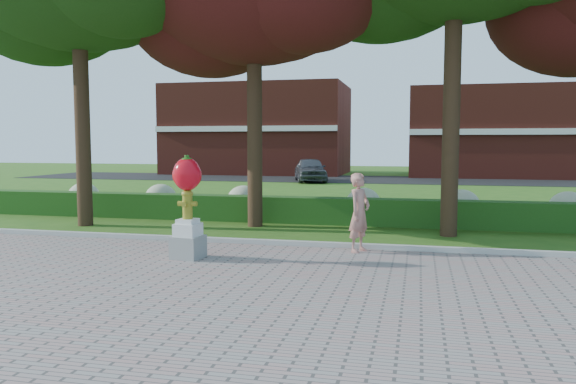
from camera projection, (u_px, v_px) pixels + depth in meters
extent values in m
plane|color=#2B5816|center=(267.00, 277.00, 10.37)|extent=(100.00, 100.00, 0.00)
cube|color=gray|center=(175.00, 355.00, 6.49)|extent=(40.00, 14.00, 0.04)
cube|color=#ADADA5|center=(300.00, 244.00, 13.27)|extent=(40.00, 0.18, 0.15)
cube|color=#1D4112|center=(327.00, 211.00, 17.12)|extent=(24.00, 0.70, 0.80)
ellipsoid|color=#A3A981|center=(84.00, 196.00, 20.12)|extent=(1.10, 1.10, 0.99)
ellipsoid|color=#A3A981|center=(161.00, 198.00, 19.44)|extent=(1.10, 1.10, 0.99)
ellipsoid|color=#A3A981|center=(243.00, 200.00, 18.76)|extent=(1.10, 1.10, 0.99)
ellipsoid|color=#A3A981|center=(363.00, 203.00, 17.85)|extent=(1.10, 1.10, 0.99)
ellipsoid|color=#A3A981|center=(462.00, 206.00, 17.17)|extent=(1.10, 1.10, 0.99)
ellipsoid|color=#A3A981|center=(568.00, 208.00, 16.49)|extent=(1.10, 1.10, 0.99)
cube|color=black|center=(377.00, 179.00, 37.53)|extent=(50.00, 8.00, 0.02)
cube|color=maroon|center=(259.00, 130.00, 45.31)|extent=(14.00, 8.00, 7.00)
cube|color=maroon|center=(494.00, 133.00, 41.25)|extent=(12.00, 8.00, 6.40)
cylinder|color=black|center=(82.00, 112.00, 16.51)|extent=(0.44, 0.44, 6.72)
cylinder|color=black|center=(255.00, 122.00, 16.37)|extent=(0.44, 0.44, 6.16)
ellipsoid|color=black|center=(211.00, 8.00, 17.29)|extent=(5.28, 5.28, 4.22)
cylinder|color=black|center=(452.00, 98.00, 14.59)|extent=(0.44, 0.44, 7.28)
cube|color=gray|center=(188.00, 247.00, 11.83)|extent=(0.65, 0.65, 0.47)
cube|color=silver|center=(188.00, 230.00, 11.79)|extent=(0.53, 0.53, 0.27)
cube|color=silver|center=(188.00, 221.00, 11.78)|extent=(0.42, 0.42, 0.09)
cylinder|color=olive|center=(188.00, 206.00, 11.75)|extent=(0.21, 0.21, 0.53)
ellipsoid|color=olive|center=(187.00, 194.00, 11.73)|extent=(0.25, 0.25, 0.17)
cylinder|color=olive|center=(181.00, 203.00, 11.78)|extent=(0.11, 0.10, 0.10)
cylinder|color=olive|center=(194.00, 204.00, 11.71)|extent=(0.11, 0.10, 0.10)
cylinder|color=olive|center=(185.00, 204.00, 11.61)|extent=(0.11, 0.11, 0.11)
cylinder|color=olive|center=(187.00, 190.00, 11.72)|extent=(0.08, 0.08, 0.05)
ellipsoid|color=red|center=(187.00, 174.00, 11.69)|extent=(0.60, 0.53, 0.69)
ellipsoid|color=red|center=(179.00, 175.00, 11.73)|extent=(0.29, 0.29, 0.44)
ellipsoid|color=red|center=(195.00, 175.00, 11.65)|extent=(0.29, 0.29, 0.44)
cylinder|color=#225914|center=(187.00, 158.00, 11.66)|extent=(0.09, 0.09, 0.11)
ellipsoid|color=#225914|center=(187.00, 159.00, 11.66)|extent=(0.23, 0.23, 0.08)
imported|color=#B47467|center=(359.00, 212.00, 12.48)|extent=(0.65, 0.76, 1.76)
imported|color=#404348|center=(310.00, 169.00, 35.46)|extent=(3.00, 4.80, 1.52)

